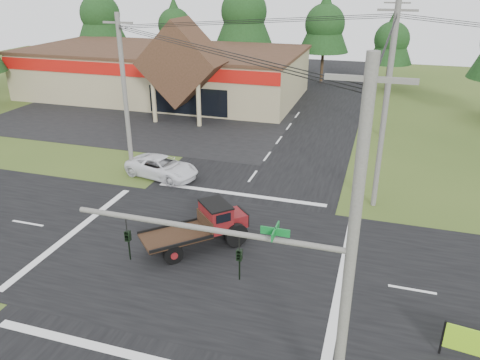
% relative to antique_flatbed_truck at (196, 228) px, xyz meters
% --- Properties ---
extents(ground, '(120.00, 120.00, 0.00)m').
position_rel_antique_flatbed_truck_xyz_m(ground, '(0.21, -0.52, -1.11)').
color(ground, '#3A4F1C').
rests_on(ground, ground).
extents(road_ns, '(12.00, 120.00, 0.02)m').
position_rel_antique_flatbed_truck_xyz_m(road_ns, '(0.21, -0.52, -1.10)').
color(road_ns, black).
rests_on(road_ns, ground).
extents(road_ew, '(120.00, 12.00, 0.02)m').
position_rel_antique_flatbed_truck_xyz_m(road_ew, '(0.21, -0.52, -1.10)').
color(road_ew, black).
rests_on(road_ew, ground).
extents(parking_apron, '(28.00, 14.00, 0.02)m').
position_rel_antique_flatbed_truck_xyz_m(parking_apron, '(-13.79, 18.48, -1.10)').
color(parking_apron, black).
rests_on(parking_apron, ground).
extents(cvs_building, '(30.40, 18.20, 9.19)m').
position_rel_antique_flatbed_truck_xyz_m(cvs_building, '(-15.50, 29.05, 1.67)').
color(cvs_building, tan).
rests_on(cvs_building, ground).
extents(traffic_signal_mast, '(8.12, 0.24, 7.00)m').
position_rel_antique_flatbed_truck_xyz_m(traffic_signal_mast, '(6.03, -8.02, 3.31)').
color(traffic_signal_mast, '#595651').
rests_on(traffic_signal_mast, ground).
extents(utility_pole_nr, '(2.00, 0.30, 11.00)m').
position_rel_antique_flatbed_truck_xyz_m(utility_pole_nr, '(7.71, -8.02, 4.53)').
color(utility_pole_nr, '#595651').
rests_on(utility_pole_nr, ground).
extents(utility_pole_nw, '(2.00, 0.30, 10.50)m').
position_rel_antique_flatbed_truck_xyz_m(utility_pole_nw, '(-7.79, 7.48, 4.28)').
color(utility_pole_nw, '#595651').
rests_on(utility_pole_nw, ground).
extents(utility_pole_ne, '(2.00, 0.30, 11.50)m').
position_rel_antique_flatbed_truck_xyz_m(utility_pole_ne, '(8.21, 7.48, 4.78)').
color(utility_pole_ne, '#595651').
rests_on(utility_pole_ne, ground).
extents(utility_pole_n, '(2.00, 0.30, 11.20)m').
position_rel_antique_flatbed_truck_xyz_m(utility_pole_n, '(8.21, 21.48, 4.63)').
color(utility_pole_n, '#595651').
rests_on(utility_pole_n, ground).
extents(tree_row_a, '(6.72, 6.72, 12.12)m').
position_rel_antique_flatbed_truck_xyz_m(tree_row_a, '(-29.79, 39.48, 6.94)').
color(tree_row_a, '#332316').
rests_on(tree_row_a, ground).
extents(tree_row_b, '(5.60, 5.60, 10.10)m').
position_rel_antique_flatbed_truck_xyz_m(tree_row_b, '(-19.79, 41.48, 5.59)').
color(tree_row_b, '#332316').
rests_on(tree_row_b, ground).
extents(tree_row_c, '(7.28, 7.28, 13.13)m').
position_rel_antique_flatbed_truck_xyz_m(tree_row_c, '(-9.79, 40.48, 7.61)').
color(tree_row_c, '#332316').
rests_on(tree_row_c, ground).
extents(tree_row_d, '(6.16, 6.16, 11.11)m').
position_rel_antique_flatbed_truck_xyz_m(tree_row_d, '(0.21, 41.48, 6.27)').
color(tree_row_d, '#332316').
rests_on(tree_row_d, ground).
extents(tree_row_e, '(5.04, 5.04, 9.09)m').
position_rel_antique_flatbed_truck_xyz_m(tree_row_e, '(8.21, 39.48, 4.92)').
color(tree_row_e, '#332316').
rests_on(tree_row_e, ground).
extents(antique_flatbed_truck, '(5.21, 5.17, 2.22)m').
position_rel_antique_flatbed_truck_xyz_m(antique_flatbed_truck, '(0.00, 0.00, 0.00)').
color(antique_flatbed_truck, '#590C16').
rests_on(antique_flatbed_truck, ground).
extents(white_pickup, '(5.42, 3.32, 1.40)m').
position_rel_antique_flatbed_truck_xyz_m(white_pickup, '(-5.61, 7.64, -0.41)').
color(white_pickup, white).
rests_on(white_pickup, ground).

